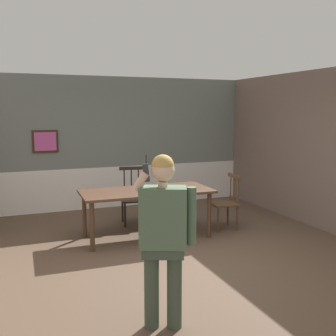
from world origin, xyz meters
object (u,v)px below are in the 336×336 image
chair_near_window (225,202)px  chair_by_doorway (133,197)px  person_figure (164,230)px  dining_table (147,195)px

chair_near_window → chair_by_doorway: (-1.40, 0.89, 0.02)m
chair_near_window → chair_by_doorway: chair_by_doorway is taller
chair_near_window → person_figure: size_ratio=0.57×
dining_table → person_figure: 2.77m
person_figure → dining_table: bearing=-82.8°
chair_near_window → chair_by_doorway: 1.66m
dining_table → person_figure: bearing=-105.3°
dining_table → chair_by_doorway: size_ratio=2.05×
dining_table → person_figure: person_figure is taller
dining_table → chair_near_window: (1.43, -0.03, -0.23)m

